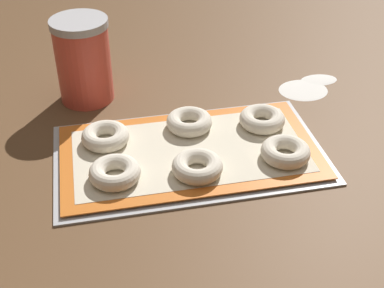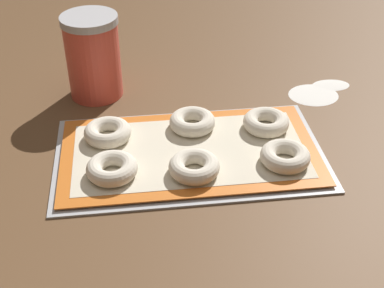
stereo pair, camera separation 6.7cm
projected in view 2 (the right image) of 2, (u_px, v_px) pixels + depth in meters
name	position (u px, v px, depth m)	size (l,w,h in m)	color
ground_plane	(189.00, 152.00, 1.03)	(2.80, 2.80, 0.00)	brown
baking_tray	(192.00, 153.00, 1.02)	(0.51, 0.29, 0.01)	#B2B5BA
baking_mat	(192.00, 151.00, 1.02)	(0.49, 0.27, 0.00)	orange
bagel_front_left	(112.00, 168.00, 0.95)	(0.09, 0.09, 0.03)	silver
bagel_front_center	(194.00, 167.00, 0.95)	(0.09, 0.09, 0.03)	silver
bagel_front_right	(285.00, 156.00, 0.98)	(0.09, 0.09, 0.03)	silver
bagel_back_left	(108.00, 132.00, 1.04)	(0.09, 0.09, 0.03)	silver
bagel_back_center	(192.00, 122.00, 1.07)	(0.09, 0.09, 0.03)	silver
bagel_back_right	(266.00, 122.00, 1.07)	(0.09, 0.09, 0.03)	silver
flour_canister	(93.00, 56.00, 1.16)	(0.12, 0.12, 0.19)	#DB4C3D
flour_patch_near	(313.00, 94.00, 1.20)	(0.11, 0.10, 0.00)	white
flour_patch_far	(331.00, 85.00, 1.24)	(0.09, 0.05, 0.00)	white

